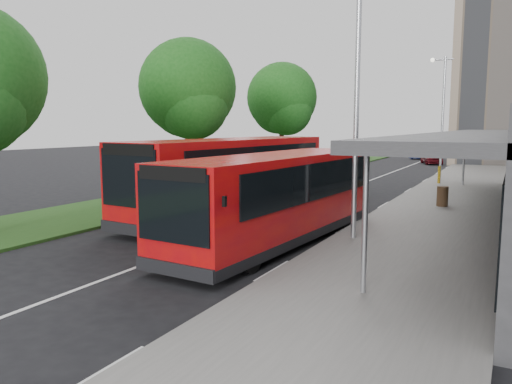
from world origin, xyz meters
TOP-DOWN VIEW (x-y plane):
  - ground at (0.00, 0.00)m, footprint 120.00×120.00m
  - pavement at (6.00, 20.00)m, footprint 5.00×80.00m
  - grass_verge at (-7.00, 20.00)m, footprint 5.00×80.00m
  - lane_centre_line at (0.00, 15.00)m, footprint 0.12×70.00m
  - kerb_dashes at (3.30, 19.00)m, footprint 0.12×56.00m
  - tree_mid at (-7.01, 9.05)m, footprint 5.13×5.13m
  - tree_far at (-7.01, 21.05)m, footprint 5.18×5.18m
  - lamp_post_near at (4.12, 2.00)m, footprint 1.44×0.28m
  - lamp_post_far at (4.12, 22.00)m, footprint 1.44×0.28m
  - bus_main at (2.10, 0.78)m, footprint 3.18×10.00m
  - bus_second at (-1.58, 4.22)m, footprint 3.75×11.31m
  - litter_bin at (5.87, 9.92)m, footprint 0.62×0.62m
  - bollard at (4.51, 19.17)m, footprint 0.23×0.23m
  - car_near at (1.42, 37.40)m, footprint 2.82×4.22m
  - car_far at (-0.77, 44.47)m, footprint 1.96×3.49m

SIDE VIEW (x-z plane):
  - ground at x=0.00m, z-range 0.00..0.00m
  - kerb_dashes at x=3.30m, z-range 0.00..0.01m
  - lane_centre_line at x=0.00m, z-range 0.00..0.01m
  - grass_verge at x=-7.00m, z-range 0.00..0.10m
  - pavement at x=6.00m, z-range 0.00..0.15m
  - car_far at x=-0.77m, z-range 0.00..1.09m
  - litter_bin at x=5.87m, z-range 0.15..1.03m
  - car_near at x=1.42m, z-range 0.00..1.34m
  - bollard at x=4.51m, z-range 0.15..1.21m
  - bus_main at x=2.10m, z-range 0.04..2.83m
  - bus_second at x=-1.58m, z-range 0.04..3.19m
  - lamp_post_near at x=4.12m, z-range 0.72..8.72m
  - lamp_post_far at x=4.12m, z-range 0.72..8.72m
  - tree_mid at x=-7.01m, z-range 1.20..9.45m
  - tree_far at x=-7.01m, z-range 1.21..9.54m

